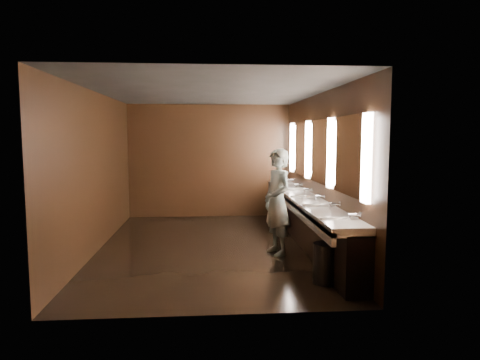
% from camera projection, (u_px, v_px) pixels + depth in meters
% --- Properties ---
extents(floor, '(6.00, 6.00, 0.00)m').
position_uv_depth(floor, '(211.00, 247.00, 7.84)').
color(floor, black).
rests_on(floor, ground).
extents(ceiling, '(4.00, 6.00, 0.02)m').
position_uv_depth(ceiling, '(210.00, 92.00, 7.55)').
color(ceiling, '#2D2D2B').
rests_on(ceiling, wall_back).
extents(wall_back, '(4.00, 0.02, 2.80)m').
position_uv_depth(wall_back, '(209.00, 161.00, 10.67)').
color(wall_back, black).
rests_on(wall_back, floor).
extents(wall_front, '(4.00, 0.02, 2.80)m').
position_uv_depth(wall_front, '(212.00, 193.00, 4.72)').
color(wall_front, black).
rests_on(wall_front, floor).
extents(wall_left, '(0.02, 6.00, 2.80)m').
position_uv_depth(wall_left, '(97.00, 172.00, 7.54)').
color(wall_left, black).
rests_on(wall_left, floor).
extents(wall_right, '(0.02, 6.00, 2.80)m').
position_uv_depth(wall_right, '(319.00, 170.00, 7.85)').
color(wall_right, black).
rests_on(wall_right, floor).
extents(sink_counter, '(0.55, 5.40, 1.01)m').
position_uv_depth(sink_counter, '(307.00, 219.00, 7.92)').
color(sink_counter, black).
rests_on(sink_counter, floor).
extents(mirror_band, '(0.06, 5.03, 1.15)m').
position_uv_depth(mirror_band, '(319.00, 151.00, 7.81)').
color(mirror_band, white).
rests_on(mirror_band, wall_right).
extents(person, '(0.62, 0.77, 1.81)m').
position_uv_depth(person, '(277.00, 202.00, 7.30)').
color(person, '#7FB0BE').
rests_on(person, floor).
extents(trash_bin, '(0.46, 0.46, 0.56)m').
position_uv_depth(trash_bin, '(326.00, 263.00, 5.91)').
color(trash_bin, black).
rests_on(trash_bin, floor).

